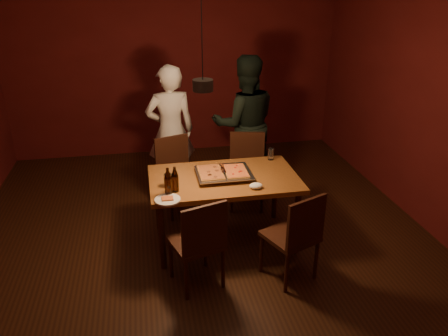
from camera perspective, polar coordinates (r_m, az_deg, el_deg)
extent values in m
plane|color=#341B0E|center=(4.57, -2.34, -11.16)|extent=(6.00, 6.00, 0.00)
plane|color=maroon|center=(6.84, -6.49, 13.41)|extent=(5.00, 0.00, 5.00)
cube|color=brown|center=(4.43, 0.00, -1.48)|extent=(1.50, 0.90, 0.05)
cylinder|color=#38190F|center=(4.22, -8.10, -8.92)|extent=(0.06, 0.06, 0.70)
cylinder|color=#38190F|center=(4.46, 9.47, -7.12)|extent=(0.06, 0.06, 0.70)
cylinder|color=#38190F|center=(4.87, -8.63, -4.27)|extent=(0.06, 0.06, 0.70)
cylinder|color=#38190F|center=(5.07, 6.67, -2.93)|extent=(0.06, 0.06, 0.70)
cube|color=#38190F|center=(5.17, -5.90, -1.34)|extent=(0.53, 0.53, 0.04)
cube|color=#38190F|center=(5.24, -6.83, 1.81)|extent=(0.41, 0.16, 0.45)
cube|color=#38190F|center=(5.27, 3.02, -0.76)|extent=(0.50, 0.50, 0.04)
cube|color=#38190F|center=(5.35, 3.03, 2.43)|extent=(0.42, 0.12, 0.45)
cube|color=#38190F|center=(3.97, -3.69, -9.68)|extent=(0.53, 0.53, 0.04)
cube|color=#38190F|center=(3.70, -2.53, -8.02)|extent=(0.41, 0.15, 0.45)
cube|color=#38190F|center=(4.09, 8.59, -8.80)|extent=(0.55, 0.55, 0.04)
cube|color=#38190F|center=(3.85, 10.69, -7.02)|extent=(0.40, 0.19, 0.45)
cube|color=silver|center=(4.42, -0.03, -0.82)|extent=(0.59, 0.50, 0.05)
cube|color=maroon|center=(4.39, -1.76, -0.54)|extent=(0.24, 0.37, 0.02)
cube|color=gold|center=(4.42, 1.56, -0.37)|extent=(0.23, 0.35, 0.02)
cylinder|color=black|center=(4.06, -7.27, -2.39)|extent=(0.07, 0.07, 0.17)
cone|color=black|center=(4.01, -7.37, -0.66)|extent=(0.07, 0.07, 0.10)
cylinder|color=black|center=(4.12, -6.39, -2.04)|extent=(0.07, 0.07, 0.16)
cone|color=black|center=(4.07, -6.47, -0.45)|extent=(0.07, 0.07, 0.09)
cylinder|color=silver|center=(4.23, -7.31, -1.61)|extent=(0.08, 0.08, 0.13)
cylinder|color=silver|center=(4.84, 6.15, 1.82)|extent=(0.06, 0.06, 0.13)
cylinder|color=white|center=(4.00, -7.39, -4.13)|extent=(0.24, 0.24, 0.02)
cube|color=gold|center=(3.99, -7.40, -3.96)|extent=(0.10, 0.09, 0.01)
ellipsoid|color=white|center=(4.19, 4.19, -2.34)|extent=(0.13, 0.10, 0.05)
imported|color=white|center=(5.53, -6.97, 4.82)|extent=(0.65, 0.46, 1.67)
imported|color=black|center=(5.63, 2.73, 5.78)|extent=(0.88, 0.70, 1.75)
cylinder|color=black|center=(3.85, -2.78, 10.74)|extent=(0.18, 0.18, 0.10)
cylinder|color=black|center=(3.76, -2.96, 18.93)|extent=(0.01, 0.01, 1.00)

